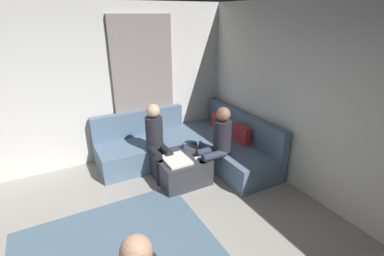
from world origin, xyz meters
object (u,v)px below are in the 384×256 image
at_px(game_remote, 199,157).
at_px(person_on_couch_back, 217,141).
at_px(person_on_couch_side, 157,138).
at_px(sectional_couch, 192,146).
at_px(ottoman, 181,168).
at_px(coffee_mug, 184,146).

bearing_deg(game_remote, person_on_couch_back, 81.67).
distance_m(person_on_couch_back, person_on_couch_side, 0.96).
xyz_separation_m(sectional_couch, person_on_couch_side, (0.15, -0.72, 0.38)).
distance_m(ottoman, person_on_couch_side, 0.62).
xyz_separation_m(game_remote, person_on_couch_side, (-0.51, -0.48, 0.23)).
height_order(sectional_couch, game_remote, sectional_couch).
height_order(coffee_mug, person_on_couch_back, person_on_couch_back).
distance_m(coffee_mug, person_on_couch_back, 0.59).
height_order(coffee_mug, person_on_couch_side, person_on_couch_side).
distance_m(sectional_couch, ottoman, 0.68).
xyz_separation_m(ottoman, game_remote, (0.18, 0.22, 0.22)).
relative_size(ottoman, game_remote, 5.07).
height_order(game_remote, person_on_couch_back, person_on_couch_back).
height_order(coffee_mug, game_remote, coffee_mug).
relative_size(person_on_couch_back, person_on_couch_side, 1.00).
distance_m(sectional_couch, game_remote, 0.72).
bearing_deg(game_remote, ottoman, -129.29).
xyz_separation_m(sectional_couch, person_on_couch_back, (0.71, 0.06, 0.38)).
xyz_separation_m(coffee_mug, person_on_couch_side, (-0.11, -0.44, 0.19)).
height_order(ottoman, person_on_couch_back, person_on_couch_back).
bearing_deg(ottoman, coffee_mug, 140.71).
relative_size(sectional_couch, coffee_mug, 26.84).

